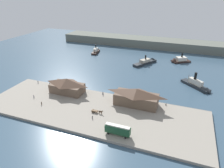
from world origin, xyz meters
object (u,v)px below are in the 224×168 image
object	(u,v)px
pedestrian_at_waters_edge	(42,103)
ferry_approaching_east	(179,61)
pedestrian_by_tram	(34,97)
horse_cart	(97,111)
mooring_post_west	(50,83)
mooring_post_east	(103,93)
pedestrian_near_west_shed	(92,117)
pedestrian_walking_west	(103,93)
mooring_post_center_east	(166,104)
street_tram	(118,129)
ferry_moored_east	(198,86)
pedestrian_near_east_shed	(38,82)
ferry_mid_harbor	(96,51)
ferry_shed_central_terminal	(67,85)
ferry_outer_harbor	(147,62)
ferry_shed_west_terminal	(136,97)

from	to	relation	value
pedestrian_at_waters_edge	ferry_approaching_east	size ratio (longest dim) A/B	0.11
pedestrian_at_waters_edge	pedestrian_by_tram	bearing A→B (deg)	152.69
horse_cart	mooring_post_west	distance (m)	44.81
mooring_post_east	pedestrian_by_tram	bearing A→B (deg)	-152.67
pedestrian_near_west_shed	pedestrian_walking_west	bearing A→B (deg)	100.98
mooring_post_east	mooring_post_center_east	xyz separation A→B (m)	(34.51, -0.04, 0.00)
pedestrian_walking_west	pedestrian_by_tram	world-z (taller)	pedestrian_walking_west
street_tram	ferry_moored_east	world-z (taller)	ferry_moored_east
pedestrian_near_west_shed	mooring_post_east	bearing A→B (deg)	101.25
pedestrian_near_east_shed	ferry_moored_east	xyz separation A→B (m)	(93.38, 30.02, -0.33)
ferry_mid_harbor	ferry_shed_central_terminal	bearing A→B (deg)	-76.63
mooring_post_west	ferry_approaching_east	world-z (taller)	ferry_approaching_east
horse_cart	pedestrian_walking_west	size ratio (longest dim) A/B	3.29
pedestrian_near_west_shed	pedestrian_at_waters_edge	distance (m)	29.55
pedestrian_near_west_shed	mooring_post_center_east	distance (m)	37.98
pedestrian_walking_west	mooring_post_west	xyz separation A→B (m)	(-36.18, 1.52, -0.36)
ferry_approaching_east	pedestrian_at_waters_edge	bearing A→B (deg)	-122.31
ferry_moored_east	street_tram	bearing A→B (deg)	-117.52
ferry_approaching_east	ferry_outer_harbor	xyz separation A→B (m)	(-23.45, -12.08, -0.01)
street_tram	pedestrian_by_tram	size ratio (longest dim) A/B	6.32
pedestrian_near_east_shed	mooring_post_west	size ratio (longest dim) A/B	1.87
mooring_post_center_east	pedestrian_by_tram	bearing A→B (deg)	-165.81
pedestrian_by_tram	ferry_moored_east	distance (m)	95.09
ferry_shed_central_terminal	horse_cart	size ratio (longest dim) A/B	3.17
pedestrian_near_east_shed	ferry_moored_east	bearing A→B (deg)	17.82
horse_cart	pedestrian_at_waters_edge	size ratio (longest dim) A/B	3.33
ferry_shed_central_terminal	pedestrian_at_waters_edge	xyz separation A→B (m)	(-5.28, -16.19, -3.52)
pedestrian_by_tram	ferry_mid_harbor	size ratio (longest dim) A/B	0.10
pedestrian_near_east_shed	ferry_mid_harbor	bearing A→B (deg)	86.42
mooring_post_center_east	pedestrian_near_east_shed	bearing A→B (deg)	-179.31
ferry_approaching_east	pedestrian_near_east_shed	bearing A→B (deg)	-136.52
ferry_outer_harbor	pedestrian_walking_west	bearing A→B (deg)	-100.66
mooring_post_center_east	ferry_moored_east	world-z (taller)	ferry_moored_east
ferry_shed_central_terminal	pedestrian_near_west_shed	world-z (taller)	ferry_shed_central_terminal
ferry_shed_central_terminal	ferry_moored_east	size ratio (longest dim) A/B	0.99
ferry_approaching_east	ferry_outer_harbor	world-z (taller)	ferry_approaching_east
pedestrian_near_west_shed	mooring_post_east	xyz separation A→B (m)	(-4.69, 23.55, -0.24)
ferry_shed_central_terminal	ferry_approaching_east	size ratio (longest dim) A/B	1.12
ferry_shed_west_terminal	street_tram	xyz separation A→B (m)	(-1.03, -25.43, -1.92)
ferry_shed_central_terminal	mooring_post_east	bearing A→B (deg)	15.23
street_tram	ferry_shed_central_terminal	bearing A→B (deg)	147.25
ferry_shed_central_terminal	pedestrian_walking_west	size ratio (longest dim) A/B	10.42
ferry_shed_west_terminal	pedestrian_near_west_shed	distance (m)	24.65
pedestrian_walking_west	ferry_moored_east	bearing A→B (deg)	31.24
ferry_shed_west_terminal	mooring_post_center_east	world-z (taller)	ferry_shed_west_terminal
mooring_post_east	ferry_moored_east	world-z (taller)	ferry_moored_east
pedestrian_at_waters_edge	pedestrian_near_east_shed	xyz separation A→B (m)	(-18.68, 20.53, -0.04)
ferry_outer_harbor	horse_cart	bearing A→B (deg)	-95.31
ferry_moored_east	pedestrian_at_waters_edge	bearing A→B (deg)	-145.92
mooring_post_west	ferry_mid_harbor	bearing A→B (deg)	92.17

